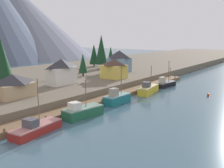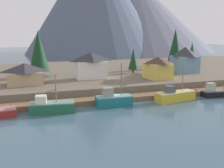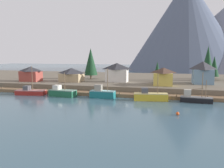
% 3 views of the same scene
% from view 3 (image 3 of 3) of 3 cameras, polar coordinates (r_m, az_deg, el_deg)
% --- Properties ---
extents(ground_plane, '(400.00, 400.00, 1.00)m').
position_cam_3_polar(ground_plane, '(85.98, 2.07, -1.20)').
color(ground_plane, '#3D5B6B').
extents(dock, '(80.00, 4.00, 1.60)m').
position_cam_3_polar(dock, '(68.52, -1.02, -2.57)').
color(dock, brown).
rests_on(dock, ground_plane).
extents(shoreline_bank, '(400.00, 56.00, 2.50)m').
position_cam_3_polar(shoreline_bank, '(97.43, 3.52, 0.84)').
color(shoreline_bank, '#665B4C').
rests_on(shoreline_bank, ground_plane).
extents(mountain_west_peak, '(92.37, 92.37, 72.52)m').
position_cam_3_polar(mountain_west_peak, '(194.12, 18.24, 14.12)').
color(mountain_west_peak, '#4C566B').
rests_on(mountain_west_peak, ground_plane).
extents(fishing_boat_red, '(9.38, 3.94, 8.94)m').
position_cam_3_polar(fishing_boat_red, '(74.62, -19.95, -1.87)').
color(fishing_boat_red, maroon).
rests_on(fishing_boat_red, ground_plane).
extents(fishing_boat_green, '(8.40, 4.09, 7.17)m').
position_cam_3_polar(fishing_boat_green, '(69.13, -12.49, -2.10)').
color(fishing_boat_green, '#1E5B3D').
rests_on(fishing_boat_green, ground_plane).
extents(fishing_boat_teal, '(7.25, 2.90, 8.55)m').
position_cam_3_polar(fishing_boat_teal, '(65.22, -2.52, -2.39)').
color(fishing_boat_teal, '#196B70').
rests_on(fishing_boat_teal, ground_plane).
extents(fishing_boat_yellow, '(9.33, 3.94, 7.40)m').
position_cam_3_polar(fishing_boat_yellow, '(62.26, 9.62, -3.06)').
color(fishing_boat_yellow, gold).
rests_on(fishing_boat_yellow, ground_plane).
extents(fishing_boat_black, '(8.15, 3.23, 7.87)m').
position_cam_3_polar(fishing_boat_black, '(62.97, 20.26, -3.47)').
color(fishing_boat_black, black).
rests_on(fishing_boat_black, ground_plane).
extents(house_blue, '(6.72, 7.13, 7.66)m').
position_cam_3_polar(house_blue, '(83.01, 21.95, 2.76)').
color(house_blue, '#6689A8').
rests_on(house_blue, shoreline_bank).
extents(house_tan, '(8.18, 6.47, 4.98)m').
position_cam_3_polar(house_tan, '(85.05, -10.16, 2.36)').
color(house_tan, tan).
rests_on(house_tan, shoreline_bank).
extents(house_yellow, '(6.21, 6.83, 5.77)m').
position_cam_3_polar(house_yellow, '(75.13, 12.83, 1.93)').
color(house_yellow, gold).
rests_on(house_yellow, shoreline_bank).
extents(house_white, '(8.25, 4.38, 6.89)m').
position_cam_3_polar(house_white, '(82.25, 1.23, 2.98)').
color(house_white, silver).
rests_on(house_white, shoreline_bank).
extents(house_red, '(7.46, 5.10, 5.49)m').
position_cam_3_polar(house_red, '(89.72, -19.83, 2.45)').
color(house_red, '#9E4238').
rests_on(house_red, shoreline_bank).
extents(conifer_near_left, '(4.82, 4.82, 13.20)m').
position_cam_3_polar(conifer_near_left, '(93.96, 23.05, 5.36)').
color(conifer_near_left, '#4C3823').
rests_on(conifer_near_left, shoreline_bank).
extents(conifer_near_right, '(4.01, 4.01, 9.36)m').
position_cam_3_polar(conifer_near_right, '(101.44, 24.42, 4.10)').
color(conifer_near_right, '#4C3823').
rests_on(conifer_near_right, shoreline_bank).
extents(conifer_mid_right, '(5.47, 5.47, 12.50)m').
position_cam_3_polar(conifer_mid_right, '(92.70, -5.40, 5.64)').
color(conifer_mid_right, '#4C3823').
rests_on(conifer_mid_right, shoreline_bank).
extents(conifer_back_left, '(2.92, 2.92, 7.33)m').
position_cam_3_polar(conifer_back_left, '(85.68, 11.37, 3.48)').
color(conifer_back_left, '#4C3823').
rests_on(conifer_back_left, shoreline_bank).
extents(channel_buoy, '(0.70, 0.70, 0.70)m').
position_cam_3_polar(channel_buoy, '(48.66, 16.24, -7.19)').
color(channel_buoy, '#E04C19').
rests_on(channel_buoy, ground_plane).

